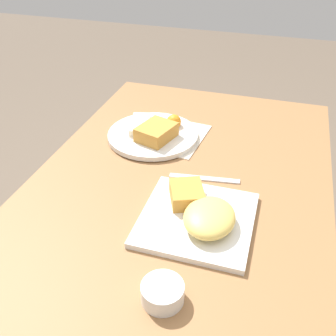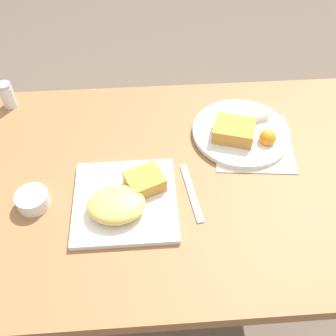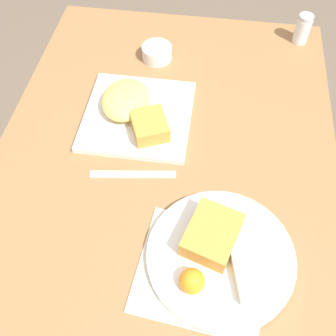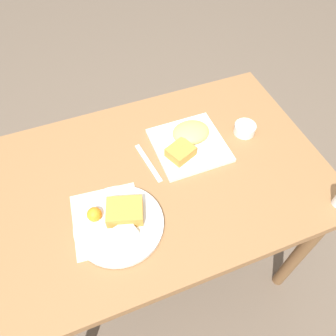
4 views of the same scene
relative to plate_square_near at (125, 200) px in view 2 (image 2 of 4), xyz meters
name	(u,v)px [view 2 (image 2 of 4)]	position (x,y,z in m)	size (l,w,h in m)	color
ground_plane	(176,297)	(0.14, 0.08, -0.77)	(8.00, 8.00, 0.00)	brown
dining_table	(180,197)	(0.14, 0.08, -0.11)	(1.10, 0.73, 0.75)	olive
menu_card	(253,142)	(0.34, 0.18, -0.02)	(0.23, 0.24, 0.00)	beige
plate_square_near	(125,200)	(0.00, 0.00, 0.00)	(0.24, 0.24, 0.06)	white
plate_oval_far	(241,131)	(0.31, 0.21, 0.00)	(0.26, 0.26, 0.05)	white
sauce_ramekin	(33,200)	(-0.21, 0.02, 0.00)	(0.08, 0.08, 0.04)	white
salt_shaker	(8,96)	(-0.34, 0.39, 0.01)	(0.04, 0.04, 0.08)	white
butter_knife	(191,192)	(0.16, 0.03, -0.02)	(0.04, 0.18, 0.00)	silver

